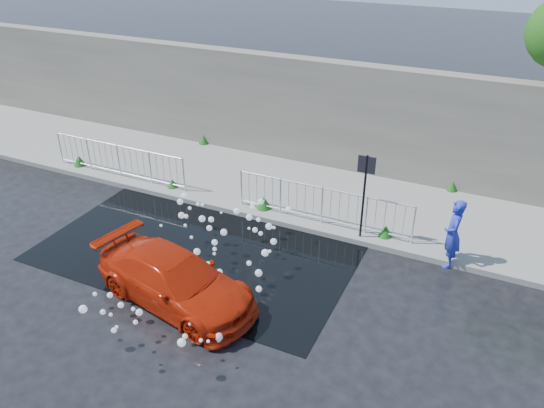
% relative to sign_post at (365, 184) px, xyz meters
% --- Properties ---
extents(ground, '(90.00, 90.00, 0.00)m').
position_rel_sign_post_xyz_m(ground, '(-4.20, -3.10, -1.72)').
color(ground, black).
rests_on(ground, ground).
extents(pavement, '(30.00, 4.00, 0.15)m').
position_rel_sign_post_xyz_m(pavement, '(-4.20, 1.90, -1.65)').
color(pavement, gray).
rests_on(pavement, ground).
extents(curb, '(30.00, 0.25, 0.16)m').
position_rel_sign_post_xyz_m(curb, '(-4.20, -0.10, -1.64)').
color(curb, gray).
rests_on(curb, ground).
extents(retaining_wall, '(30.00, 0.60, 3.50)m').
position_rel_sign_post_xyz_m(retaining_wall, '(-4.20, 4.10, 0.18)').
color(retaining_wall, '#5B574D').
rests_on(retaining_wall, pavement).
extents(puddle, '(8.00, 5.00, 0.01)m').
position_rel_sign_post_xyz_m(puddle, '(-3.70, -2.10, -1.72)').
color(puddle, black).
rests_on(puddle, ground).
extents(sign_post, '(0.45, 0.06, 2.50)m').
position_rel_sign_post_xyz_m(sign_post, '(0.00, 0.00, 0.00)').
color(sign_post, black).
rests_on(sign_post, ground).
extents(railing_left, '(5.05, 0.05, 1.10)m').
position_rel_sign_post_xyz_m(railing_left, '(-8.20, 0.25, -0.99)').
color(railing_left, silver).
rests_on(railing_left, pavement).
extents(railing_right, '(5.05, 0.05, 1.10)m').
position_rel_sign_post_xyz_m(railing_right, '(-1.20, 0.25, -0.99)').
color(railing_right, silver).
rests_on(railing_right, pavement).
extents(weeds, '(12.17, 3.93, 0.38)m').
position_rel_sign_post_xyz_m(weeds, '(-4.42, 1.38, -1.40)').
color(weeds, '#174612').
rests_on(weeds, pavement).
extents(water_spray, '(3.48, 5.74, 1.05)m').
position_rel_sign_post_xyz_m(water_spray, '(-2.83, -2.81, -1.04)').
color(water_spray, white).
rests_on(water_spray, ground).
extents(red_car, '(4.28, 2.43, 1.17)m').
position_rel_sign_post_xyz_m(red_car, '(-3.01, -4.17, -1.14)').
color(red_car, '#AE1D06').
rests_on(red_car, ground).
extents(person, '(0.55, 0.73, 1.80)m').
position_rel_sign_post_xyz_m(person, '(2.30, -0.10, -0.82)').
color(person, '#222DAB').
rests_on(person, ground).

